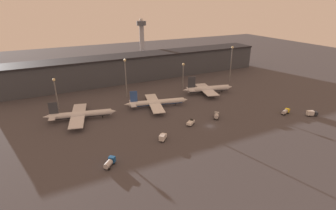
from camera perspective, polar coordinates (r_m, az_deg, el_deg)
The scene contains 16 objects.
ground at distance 142.58m, azimuth 9.18°, elevation -4.55°, with size 600.00×600.00×0.00m, color #423F44.
terminal_building at distance 224.74m, azimuth -6.03°, elevation 8.38°, with size 223.00×23.96×20.95m.
airplane_0 at distance 155.11m, azimuth -18.61°, elevation -1.98°, with size 39.52×34.88×11.52m.
airplane_1 at distance 164.67m, azimuth -2.60°, elevation 0.56°, with size 40.48×33.57×11.49m.
airplane_2 at distance 190.03m, azimuth 8.65°, elevation 3.48°, with size 37.87×28.88×13.26m.
service_vehicle_0 at distance 142.08m, azimuth 4.97°, elevation -3.81°, with size 5.88×5.22×2.91m.
service_vehicle_1 at distance 126.36m, azimuth -1.17°, elevation -7.00°, with size 5.31×5.35×3.27m.
service_vehicle_2 at distance 110.91m, azimuth -12.61°, elevation -12.13°, with size 5.99×6.15×3.30m.
service_vehicle_3 at distance 173.25m, azimuth 28.81°, elevation -1.56°, with size 6.41×4.57×3.27m.
service_vehicle_4 at distance 169.27m, azimuth 24.22°, elevation -1.30°, with size 6.55×3.79×2.84m.
service_vehicle_5 at distance 151.27m, azimuth 10.51°, elevation -2.27°, with size 5.01×5.37×3.23m.
lamp_post_0 at distance 171.75m, azimuth -23.31°, elevation 3.20°, with size 1.80×1.80×19.67m.
lamp_post_1 at distance 177.91m, azimuth -9.22°, elevation 6.74°, with size 1.80×1.80×27.05m.
lamp_post_2 at distance 196.28m, azimuth 3.32°, elevation 7.18°, with size 1.80×1.80×19.63m.
lamp_post_3 at distance 220.37m, azimuth 13.63°, elevation 9.57°, with size 1.80×1.80×28.58m.
control_tower at distance 263.96m, azimuth -5.70°, elevation 14.07°, with size 9.00×9.00×46.72m.
Camera 1 is at (-76.82, -102.17, 63.15)m, focal length 28.00 mm.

